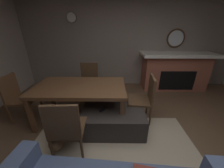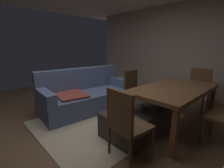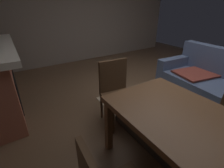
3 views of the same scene
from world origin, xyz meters
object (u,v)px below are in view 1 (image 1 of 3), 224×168
ottoman_coffee_table (113,120)px  dining_chair_east (18,95)px  dining_table (80,89)px  wall_clock (71,17)px  small_dog (58,140)px  tv_remote (103,109)px  round_wall_mirror (176,38)px  dining_chair_north (66,127)px  fireplace (174,71)px  dining_chair_west (145,96)px  dining_chair_south (89,80)px

ottoman_coffee_table → dining_chair_east: bearing=-9.3°
dining_table → wall_clock: size_ratio=5.96×
small_dog → wall_clock: bearing=-82.8°
tv_remote → round_wall_mirror: bearing=-102.1°
ottoman_coffee_table → wall_clock: size_ratio=3.87×
round_wall_mirror → ottoman_coffee_table: round_wall_mirror is taller
tv_remote → dining_chair_east: (1.68, -0.29, 0.10)m
round_wall_mirror → dining_chair_north: (2.44, 2.66, -0.93)m
small_dog → wall_clock: 3.14m
dining_chair_east → round_wall_mirror: bearing=-153.9°
wall_clock → fireplace: bearing=174.5°
small_dog → dining_chair_north: bearing=151.1°
dining_chair_west → dining_chair_east: (2.47, -0.01, 0.00)m
round_wall_mirror → dining_chair_east: 4.20m
tv_remote → dining_chair_west: 0.84m
fireplace → round_wall_mirror: 0.94m
dining_chair_west → dining_chair_east: bearing=-0.1°
tv_remote → ottoman_coffee_table: bearing=-153.7°
wall_clock → dining_chair_west: bearing=134.4°
wall_clock → dining_chair_south: bearing=120.0°
round_wall_mirror → dining_chair_south: round_wall_mirror is taller
fireplace → dining_chair_west: bearing=51.5°
wall_clock → ottoman_coffee_table: bearing=118.9°
ottoman_coffee_table → dining_chair_west: size_ratio=1.18×
ottoman_coffee_table → wall_clock: 3.00m
round_wall_mirror → dining_chair_south: size_ratio=0.58×
fireplace → small_dog: (2.66, 2.25, -0.39)m
round_wall_mirror → ottoman_coffee_table: (1.82, 2.11, -1.25)m
fireplace → dining_chair_north: (2.44, 2.37, -0.03)m
round_wall_mirror → dining_chair_south: (2.44, 0.94, -0.93)m
dining_chair_north → dining_chair_south: same height
fireplace → dining_chair_north: bearing=44.2°
fireplace → dining_chair_west: 1.95m
small_dog → wall_clock: size_ratio=1.72×
dining_table → wall_clock: wall_clock is taller
fireplace → dining_chair_north: fireplace is taller
dining_chair_north → dining_chair_east: bearing=-34.6°
dining_chair_south → wall_clock: size_ratio=3.29×
ottoman_coffee_table → dining_chair_north: dining_chair_north is taller
dining_chair_east → wall_clock: bearing=-111.0°
dining_chair_east → dining_chair_west: bearing=179.9°
fireplace → tv_remote: 2.70m
small_dog → ottoman_coffee_table: bearing=-153.1°
tv_remote → dining_chair_north: bearing=83.5°
dining_chair_west → tv_remote: bearing=19.7°
dining_chair_south → fireplace: bearing=-164.9°
dining_chair_west → wall_clock: wall_clock is taller
fireplace → round_wall_mirror: bearing=-90.0°
ottoman_coffee_table → dining_chair_east: (1.86, -0.30, 0.32)m
ottoman_coffee_table → tv_remote: 0.28m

